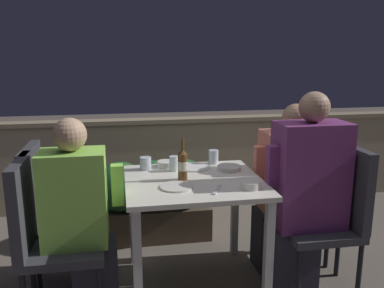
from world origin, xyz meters
name	(u,v)px	position (x,y,z in m)	size (l,w,h in m)	color
ground_plane	(194,283)	(0.00, 0.00, 0.00)	(16.00, 16.00, 0.00)	#665B51
parapet_wall	(167,162)	(0.00, 1.51, 0.45)	(9.00, 0.18, 0.90)	gray
dining_table	(194,195)	(0.00, 0.00, 0.63)	(0.87, 0.82, 0.74)	silver
planter_hedge	(152,195)	(-0.21, 0.77, 0.37)	(0.95, 0.47, 0.67)	brown
chair_left_near	(43,227)	(-0.91, -0.15, 0.55)	(0.47, 0.47, 0.96)	#333338
person_green_blouse	(81,217)	(-0.70, -0.15, 0.60)	(0.47, 0.26, 1.19)	#282833
chair_left_far	(49,207)	(-0.93, 0.16, 0.55)	(0.47, 0.47, 0.96)	#333338
chair_right_near	(334,207)	(0.90, -0.16, 0.55)	(0.47, 0.47, 0.96)	#333338
person_purple_stripe	(304,194)	(0.69, -0.16, 0.65)	(0.51, 0.26, 1.31)	#282833
chair_right_far	(315,192)	(0.92, 0.13, 0.55)	(0.47, 0.47, 0.96)	#333338
person_coral_top	(288,188)	(0.70, 0.13, 0.60)	(0.51, 0.26, 1.20)	#282833
beer_bottle	(183,164)	(-0.07, 0.01, 0.84)	(0.06, 0.06, 0.27)	brown
plate_0	(195,167)	(0.06, 0.26, 0.75)	(0.22, 0.22, 0.01)	white
plate_1	(177,187)	(-0.13, -0.14, 0.75)	(0.21, 0.21, 0.01)	silver
bowl_0	(250,184)	(0.30, -0.23, 0.77)	(0.13, 0.13, 0.05)	silver
bowl_1	(229,168)	(0.28, 0.17, 0.76)	(0.17, 0.17, 0.03)	beige
bowl_2	(166,164)	(-0.14, 0.32, 0.76)	(0.13, 0.13, 0.04)	silver
glass_cup_0	(145,163)	(-0.29, 0.28, 0.78)	(0.08, 0.08, 0.09)	silver
glass_cup_1	(174,163)	(-0.10, 0.22, 0.79)	(0.06, 0.06, 0.10)	silver
glass_cup_2	(213,157)	(0.21, 0.35, 0.79)	(0.07, 0.07, 0.10)	silver
fork_0	(217,190)	(0.10, -0.23, 0.74)	(0.09, 0.16, 0.01)	silver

